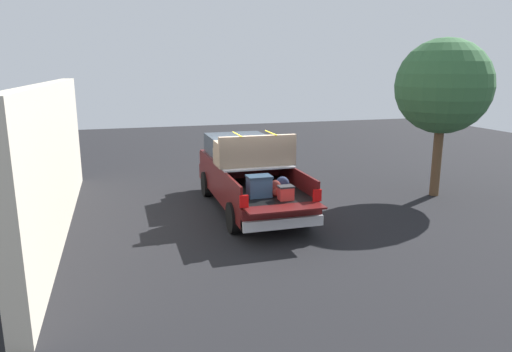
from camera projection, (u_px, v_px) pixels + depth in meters
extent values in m
plane|color=black|center=(250.00, 209.00, 13.20)|extent=(40.00, 40.00, 0.00)
cube|color=#470F0F|center=(250.00, 188.00, 13.06)|extent=(5.50, 1.92, 0.49)
cube|color=black|center=(263.00, 190.00, 11.88)|extent=(2.80, 1.80, 0.04)
cube|color=#470F0F|center=(227.00, 184.00, 11.57)|extent=(2.80, 0.06, 0.50)
cube|color=#470F0F|center=(297.00, 179.00, 12.09)|extent=(2.80, 0.06, 0.50)
cube|color=#470F0F|center=(248.00, 170.00, 13.11)|extent=(0.06, 1.80, 0.50)
cube|color=#470F0F|center=(285.00, 208.00, 10.32)|extent=(0.55, 1.80, 0.04)
cube|color=#B2B2B7|center=(254.00, 165.00, 12.49)|extent=(1.25, 1.92, 0.04)
cube|color=#470F0F|center=(238.00, 162.00, 14.21)|extent=(2.30, 1.92, 0.50)
cube|color=#2D3842|center=(238.00, 145.00, 14.00)|extent=(1.94, 1.76, 0.58)
cube|color=#470F0F|center=(228.00, 156.00, 15.49)|extent=(0.40, 1.82, 0.38)
cube|color=#B2B2B7|center=(283.00, 223.00, 10.55)|extent=(0.24, 1.92, 0.24)
cube|color=red|center=(244.00, 201.00, 10.28)|extent=(0.06, 0.20, 0.28)
cube|color=red|center=(317.00, 195.00, 10.77)|extent=(0.06, 0.20, 0.28)
cylinder|color=black|center=(208.00, 184.00, 14.50)|extent=(0.76, 0.30, 0.76)
cylinder|color=black|center=(261.00, 180.00, 14.99)|extent=(0.76, 0.30, 0.76)
cylinder|color=black|center=(235.00, 217.00, 11.24)|extent=(0.76, 0.30, 0.76)
cylinder|color=black|center=(302.00, 211.00, 11.73)|extent=(0.76, 0.30, 0.76)
cube|color=#335170|center=(259.00, 187.00, 11.14)|extent=(0.40, 0.55, 0.47)
cube|color=#23394E|center=(259.00, 177.00, 11.08)|extent=(0.44, 0.59, 0.05)
ellipsoid|color=maroon|center=(275.00, 188.00, 11.14)|extent=(0.20, 0.31, 0.40)
ellipsoid|color=maroon|center=(277.00, 192.00, 11.05)|extent=(0.09, 0.22, 0.18)
ellipsoid|color=#283351|center=(282.00, 184.00, 11.52)|extent=(0.20, 0.37, 0.40)
ellipsoid|color=#283351|center=(284.00, 188.00, 11.43)|extent=(0.09, 0.26, 0.18)
cube|color=red|center=(286.00, 194.00, 10.88)|extent=(0.26, 0.34, 0.30)
cube|color=#262628|center=(286.00, 187.00, 10.84)|extent=(0.28, 0.36, 0.04)
cube|color=#84705B|center=(254.00, 156.00, 12.44)|extent=(0.86, 2.07, 0.42)
cube|color=#84705B|center=(258.00, 143.00, 12.02)|extent=(0.16, 2.07, 0.40)
cube|color=#84705B|center=(219.00, 146.00, 12.16)|extent=(0.62, 0.20, 0.22)
cube|color=#84705B|center=(286.00, 143.00, 12.68)|extent=(0.62, 0.20, 0.22)
cube|color=yellow|center=(237.00, 134.00, 12.17)|extent=(0.96, 0.03, 0.02)
cube|color=yellow|center=(271.00, 133.00, 12.43)|extent=(0.96, 0.03, 0.02)
cube|color=beige|center=(54.00, 159.00, 11.11)|extent=(10.74, 0.36, 3.57)
cylinder|color=brown|center=(437.00, 156.00, 14.37)|extent=(0.28, 0.28, 2.53)
sphere|color=#326036|center=(443.00, 86.00, 13.89)|extent=(2.84, 2.84, 2.84)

